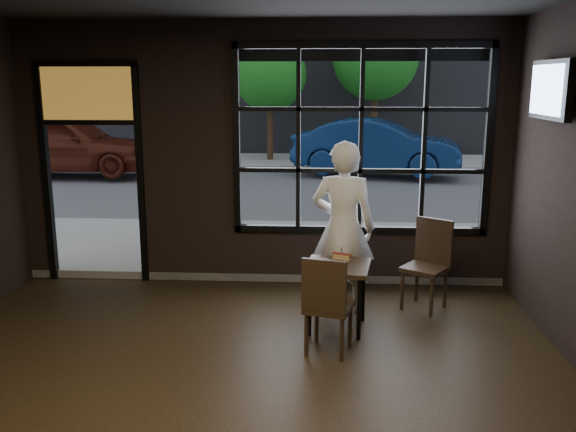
# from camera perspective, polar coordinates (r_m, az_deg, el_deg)

# --- Properties ---
(window_frame) EXTENTS (3.06, 0.12, 2.28)m
(window_frame) POSITION_cam_1_polar(r_m,az_deg,el_deg) (7.39, 6.84, 7.05)
(window_frame) COLOR black
(window_frame) RESTS_ON ground
(stained_transom) EXTENTS (1.20, 0.06, 0.70)m
(stained_transom) POSITION_cam_1_polar(r_m,az_deg,el_deg) (7.88, -18.24, 10.87)
(stained_transom) COLOR orange
(stained_transom) RESTS_ON ground
(street_asphalt) EXTENTS (60.00, 41.00, 0.04)m
(street_asphalt) POSITION_cam_1_polar(r_m,az_deg,el_deg) (27.97, 1.76, 7.42)
(street_asphalt) COLOR #545456
(street_asphalt) RESTS_ON ground
(cafe_table) EXTENTS (0.72, 0.72, 0.69)m
(cafe_table) POSITION_cam_1_polar(r_m,az_deg,el_deg) (6.29, 4.61, -7.51)
(cafe_table) COLOR black
(cafe_table) RESTS_ON floor
(chair_near) EXTENTS (0.51, 0.51, 0.95)m
(chair_near) POSITION_cam_1_polar(r_m,az_deg,el_deg) (5.72, 3.86, -8.18)
(chair_near) COLOR black
(chair_near) RESTS_ON floor
(chair_window) EXTENTS (0.60, 0.60, 1.00)m
(chair_window) POSITION_cam_1_polar(r_m,az_deg,el_deg) (6.92, 12.70, -4.55)
(chair_window) COLOR black
(chair_window) RESTS_ON floor
(man) EXTENTS (0.75, 0.56, 1.89)m
(man) POSITION_cam_1_polar(r_m,az_deg,el_deg) (6.62, 5.18, -1.08)
(man) COLOR white
(man) RESTS_ON floor
(hotdog) EXTENTS (0.22, 0.15, 0.06)m
(hotdog) POSITION_cam_1_polar(r_m,az_deg,el_deg) (6.36, 5.07, -3.81)
(hotdog) COLOR tan
(hotdog) RESTS_ON cafe_table
(cup) EXTENTS (0.15, 0.15, 0.10)m
(cup) POSITION_cam_1_polar(r_m,az_deg,el_deg) (6.03, 3.30, -4.52)
(cup) COLOR silver
(cup) RESTS_ON cafe_table
(tv) EXTENTS (0.11, 0.97, 0.57)m
(tv) POSITION_cam_1_polar(r_m,az_deg,el_deg) (6.48, 23.41, 10.78)
(tv) COLOR black
(tv) RESTS_ON wall_right
(navy_car) EXTENTS (4.55, 2.37, 1.43)m
(navy_car) POSITION_cam_1_polar(r_m,az_deg,el_deg) (16.18, 8.32, 6.48)
(navy_car) COLOR #0B224B
(navy_car) RESTS_ON street_asphalt
(maroon_car) EXTENTS (4.54, 1.89, 1.53)m
(maroon_car) POSITION_cam_1_polar(r_m,az_deg,el_deg) (17.01, -19.94, 6.34)
(maroon_car) COLOR #44160C
(maroon_car) RESTS_ON street_asphalt
(tree_left) EXTENTS (2.21, 2.21, 3.77)m
(tree_left) POSITION_cam_1_polar(r_m,az_deg,el_deg) (18.81, -1.73, 13.07)
(tree_left) COLOR #332114
(tree_left) RESTS_ON street_asphalt
(tree_right) EXTENTS (2.65, 2.65, 4.52)m
(tree_right) POSITION_cam_1_polar(r_m,az_deg,el_deg) (19.38, 8.20, 14.49)
(tree_right) COLOR #332114
(tree_right) RESTS_ON street_asphalt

